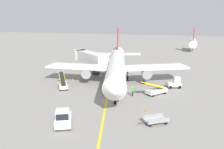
{
  "coord_description": "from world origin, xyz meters",
  "views": [
    {
      "loc": [
        10.73,
        -32.96,
        12.56
      ],
      "look_at": [
        -1.83,
        7.27,
        2.5
      ],
      "focal_mm": 38.02,
      "sensor_mm": 36.0,
      "label": 1
    }
  ],
  "objects_px": {
    "airliner": "(117,66)",
    "safety_cone_tail_area": "(102,93)",
    "ground_crew_marshaller": "(118,96)",
    "belt_loader_forward_hold": "(63,84)",
    "pushback_tug": "(63,118)",
    "safety_cone_nose_left": "(73,79)",
    "baggage_tug_near_wing": "(175,83)",
    "jet_bridge": "(88,57)",
    "belt_loader_aft_hold": "(156,90)",
    "ground_crew_wing_walker": "(133,91)",
    "safety_cone_nose_right": "(147,110)",
    "safety_cone_wingtip_right": "(123,90)",
    "baggage_cart_loaded": "(156,120)",
    "safety_cone_wingtip_left": "(77,72)"
  },
  "relations": [
    {
      "from": "safety_cone_nose_left",
      "to": "baggage_tug_near_wing",
      "type": "bearing_deg",
      "value": 1.37
    },
    {
      "from": "ground_crew_wing_walker",
      "to": "safety_cone_nose_right",
      "type": "distance_m",
      "value": 6.92
    },
    {
      "from": "ground_crew_marshaller",
      "to": "safety_cone_nose_right",
      "type": "xyz_separation_m",
      "value": [
        4.84,
        -2.67,
        -0.69
      ]
    },
    {
      "from": "airliner",
      "to": "safety_cone_wingtip_left",
      "type": "distance_m",
      "value": 12.77
    },
    {
      "from": "airliner",
      "to": "belt_loader_forward_hold",
      "type": "height_order",
      "value": "airliner"
    },
    {
      "from": "pushback_tug",
      "to": "belt_loader_forward_hold",
      "type": "relative_size",
      "value": 0.84
    },
    {
      "from": "baggage_cart_loaded",
      "to": "safety_cone_nose_left",
      "type": "height_order",
      "value": "baggage_cart_loaded"
    },
    {
      "from": "jet_bridge",
      "to": "belt_loader_aft_hold",
      "type": "height_order",
      "value": "jet_bridge"
    },
    {
      "from": "airliner",
      "to": "jet_bridge",
      "type": "relative_size",
      "value": 3.06
    },
    {
      "from": "belt_loader_aft_hold",
      "to": "safety_cone_nose_left",
      "type": "distance_m",
      "value": 18.25
    },
    {
      "from": "airliner",
      "to": "safety_cone_nose_left",
      "type": "bearing_deg",
      "value": -175.76
    },
    {
      "from": "airliner",
      "to": "safety_cone_nose_left",
      "type": "height_order",
      "value": "airliner"
    },
    {
      "from": "baggage_cart_loaded",
      "to": "safety_cone_nose_right",
      "type": "distance_m",
      "value": 3.76
    },
    {
      "from": "belt_loader_forward_hold",
      "to": "ground_crew_marshaller",
      "type": "xyz_separation_m",
      "value": [
        11.71,
        -4.08,
        0.13
      ]
    },
    {
      "from": "ground_crew_wing_walker",
      "to": "safety_cone_wingtip_right",
      "type": "xyz_separation_m",
      "value": [
        -2.3,
        2.27,
        -0.69
      ]
    },
    {
      "from": "pushback_tug",
      "to": "baggage_tug_near_wing",
      "type": "relative_size",
      "value": 1.51
    },
    {
      "from": "airliner",
      "to": "baggage_cart_loaded",
      "type": "height_order",
      "value": "airliner"
    },
    {
      "from": "ground_crew_marshaller",
      "to": "belt_loader_forward_hold",
      "type": "bearing_deg",
      "value": 160.8
    },
    {
      "from": "baggage_cart_loaded",
      "to": "safety_cone_wingtip_right",
      "type": "relative_size",
      "value": 8.05
    },
    {
      "from": "ground_crew_marshaller",
      "to": "safety_cone_nose_right",
      "type": "distance_m",
      "value": 5.57
    },
    {
      "from": "pushback_tug",
      "to": "baggage_tug_near_wing",
      "type": "xyz_separation_m",
      "value": [
        11.91,
        20.4,
        -0.07
      ]
    },
    {
      "from": "belt_loader_forward_hold",
      "to": "baggage_cart_loaded",
      "type": "bearing_deg",
      "value": -28.98
    },
    {
      "from": "baggage_cart_loaded",
      "to": "safety_cone_wingtip_left",
      "type": "relative_size",
      "value": 8.05
    },
    {
      "from": "safety_cone_wingtip_left",
      "to": "baggage_cart_loaded",
      "type": "bearing_deg",
      "value": -46.32
    },
    {
      "from": "ground_crew_wing_walker",
      "to": "safety_cone_nose_right",
      "type": "bearing_deg",
      "value": -61.41
    },
    {
      "from": "baggage_tug_near_wing",
      "to": "safety_cone_wingtip_right",
      "type": "distance_m",
      "value": 9.97
    },
    {
      "from": "baggage_tug_near_wing",
      "to": "ground_crew_marshaller",
      "type": "distance_m",
      "value": 13.1
    },
    {
      "from": "jet_bridge",
      "to": "baggage_tug_near_wing",
      "type": "height_order",
      "value": "jet_bridge"
    },
    {
      "from": "belt_loader_forward_hold",
      "to": "ground_crew_marshaller",
      "type": "relative_size",
      "value": 2.85
    },
    {
      "from": "safety_cone_nose_left",
      "to": "pushback_tug",
      "type": "bearing_deg",
      "value": -66.45
    },
    {
      "from": "jet_bridge",
      "to": "safety_cone_nose_left",
      "type": "relative_size",
      "value": 25.84
    },
    {
      "from": "belt_loader_forward_hold",
      "to": "belt_loader_aft_hold",
      "type": "relative_size",
      "value": 1.04
    },
    {
      "from": "ground_crew_marshaller",
      "to": "safety_cone_tail_area",
      "type": "height_order",
      "value": "ground_crew_marshaller"
    },
    {
      "from": "belt_loader_forward_hold",
      "to": "safety_cone_nose_left",
      "type": "bearing_deg",
      "value": 98.69
    },
    {
      "from": "pushback_tug",
      "to": "safety_cone_nose_left",
      "type": "distance_m",
      "value": 21.73
    },
    {
      "from": "baggage_tug_near_wing",
      "to": "safety_cone_nose_left",
      "type": "height_order",
      "value": "baggage_tug_near_wing"
    },
    {
      "from": "safety_cone_nose_right",
      "to": "safety_cone_wingtip_right",
      "type": "relative_size",
      "value": 1.0
    },
    {
      "from": "jet_bridge",
      "to": "safety_cone_nose_left",
      "type": "distance_m",
      "value": 8.73
    },
    {
      "from": "belt_loader_forward_hold",
      "to": "safety_cone_nose_left",
      "type": "relative_size",
      "value": 11.02
    },
    {
      "from": "belt_loader_forward_hold",
      "to": "baggage_cart_loaded",
      "type": "xyz_separation_m",
      "value": [
        18.23,
        -10.1,
        -0.31
      ]
    },
    {
      "from": "safety_cone_nose_left",
      "to": "safety_cone_wingtip_right",
      "type": "distance_m",
      "value": 12.59
    },
    {
      "from": "belt_loader_forward_hold",
      "to": "ground_crew_wing_walker",
      "type": "relative_size",
      "value": 2.85
    },
    {
      "from": "pushback_tug",
      "to": "baggage_cart_loaded",
      "type": "distance_m",
      "value": 11.2
    },
    {
      "from": "baggage_cart_loaded",
      "to": "safety_cone_nose_left",
      "type": "distance_m",
      "value": 24.88
    },
    {
      "from": "pushback_tug",
      "to": "baggage_tug_near_wing",
      "type": "height_order",
      "value": "pushback_tug"
    },
    {
      "from": "baggage_tug_near_wing",
      "to": "belt_loader_aft_hold",
      "type": "height_order",
      "value": "belt_loader_aft_hold"
    },
    {
      "from": "belt_loader_aft_hold",
      "to": "safety_cone_wingtip_right",
      "type": "bearing_deg",
      "value": 178.3
    },
    {
      "from": "pushback_tug",
      "to": "safety_cone_tail_area",
      "type": "distance_m",
      "value": 12.99
    },
    {
      "from": "airliner",
      "to": "safety_cone_tail_area",
      "type": "xyz_separation_m",
      "value": [
        -0.44,
        -7.64,
        -3.2
      ]
    },
    {
      "from": "baggage_cart_loaded",
      "to": "safety_cone_wingtip_left",
      "type": "distance_m",
      "value": 30.37
    }
  ]
}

